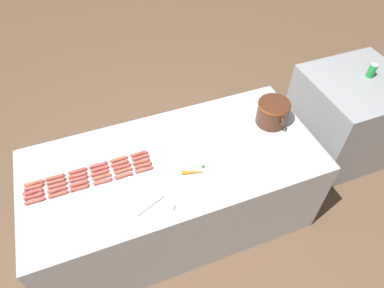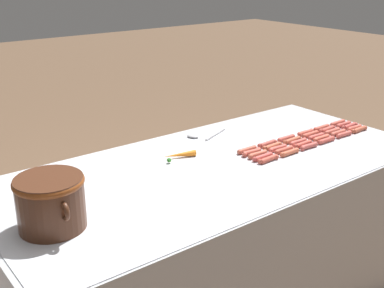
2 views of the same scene
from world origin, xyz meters
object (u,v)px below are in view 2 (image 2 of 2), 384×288
hot_dog_3 (309,146)px  hot_dog_7 (338,133)px  carrot (179,155)px  hot_dog_9 (303,144)px  hot_dog_14 (316,137)px  hot_dog_17 (258,154)px  hot_dog_0 (359,130)px  serving_spoon (200,135)px  hot_dog_6 (354,128)px  hot_dog_15 (298,142)px  hot_dog_29 (247,150)px  hot_dog_1 (344,134)px  hot_dog_20 (310,134)px  hot_dog_28 (267,144)px  hot_dog_16 (278,148)px  hot_dog_25 (322,128)px  hot_dog_27 (286,138)px  hot_dog_11 (263,157)px  hot_dog_10 (284,150)px  hot_dog_12 (350,126)px  hot_dog_24 (338,123)px  hot_dog_26 (306,133)px  hot_dog_5 (268,159)px  hot_dog_2 (326,140)px  hot_dog_8 (321,138)px  hot_dog_19 (327,129)px  hot_dog_23 (252,152)px  hot_dog_18 (344,125)px  hot_dog_4 (290,152)px  hot_dog_13 (332,131)px  hot_dog_21 (292,140)px  hot_dog_22 (272,146)px

hot_dog_3 → hot_dog_7: bearing=-82.4°
hot_dog_7 → carrot: 0.96m
hot_dog_9 → hot_dog_14: (0.04, -0.15, 0.00)m
hot_dog_17 → hot_dog_0: bearing=-95.9°
hot_dog_0 → serving_spoon: 0.92m
hot_dog_3 → hot_dog_6: 0.45m
hot_dog_0 → hot_dog_15: same height
hot_dog_14 → hot_dog_29: (0.08, 0.44, 0.00)m
hot_dog_1 → hot_dog_9: same height
hot_dog_20 → hot_dog_28: 0.30m
hot_dog_6 → hot_dog_16: bearing=86.2°
hot_dog_16 → hot_dog_25: 0.46m
hot_dog_27 → carrot: bearing=76.6°
hot_dog_28 → hot_dog_11: bearing=127.9°
hot_dog_20 → hot_dog_29: bearing=84.9°
hot_dog_9 → hot_dog_29: 0.32m
hot_dog_15 → hot_dog_7: bearing=-96.9°
hot_dog_7 → hot_dog_10: same height
hot_dog_12 → hot_dog_24: (0.08, 0.01, 0.00)m
hot_dog_15 → hot_dog_26: (0.08, -0.15, 0.00)m
hot_dog_3 → hot_dog_25: size_ratio=1.00×
hot_dog_1 → hot_dog_9: bearing=83.5°
hot_dog_1 → hot_dog_5: bearing=90.3°
hot_dog_20 → hot_dog_28: bearing=82.4°
hot_dog_2 → hot_dog_16: size_ratio=1.00×
hot_dog_25 → hot_dog_26: 0.14m
hot_dog_8 → hot_dog_19: (0.08, -0.15, 0.00)m
hot_dog_14 → hot_dog_15: 0.15m
hot_dog_3 → hot_dog_23: (0.12, 0.30, 0.00)m
hot_dog_9 → hot_dog_28: size_ratio=1.00×
hot_dog_12 → hot_dog_17: same height
hot_dog_3 → hot_dog_18: (0.11, -0.45, 0.00)m
hot_dog_29 → serving_spoon: hot_dog_29 is taller
hot_dog_17 → hot_dog_29: 0.08m
hot_dog_8 → hot_dog_26: same height
hot_dog_4 → hot_dog_23: 0.19m
hot_dog_19 → hot_dog_0: bearing=-128.4°
hot_dog_3 → hot_dog_23: bearing=68.4°
hot_dog_20 → hot_dog_26: size_ratio=1.00×
hot_dog_24 → hot_dog_29: (0.00, 0.74, 0.00)m
hot_dog_13 → hot_dog_21: bearing=82.9°
hot_dog_2 → hot_dog_3: (-0.00, 0.15, 0.00)m
hot_dog_18 → hot_dog_29: same height
hot_dog_7 → hot_dog_11: bearing=90.1°
hot_dog_4 → hot_dog_25: same height
hot_dog_10 → hot_dog_22: bearing=6.1°
hot_dog_1 → hot_dog_29: size_ratio=1.00×
hot_dog_14 → hot_dog_26: 0.08m
hot_dog_6 → hot_dog_27: 0.46m
hot_dog_14 → hot_dog_3: bearing=116.8°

